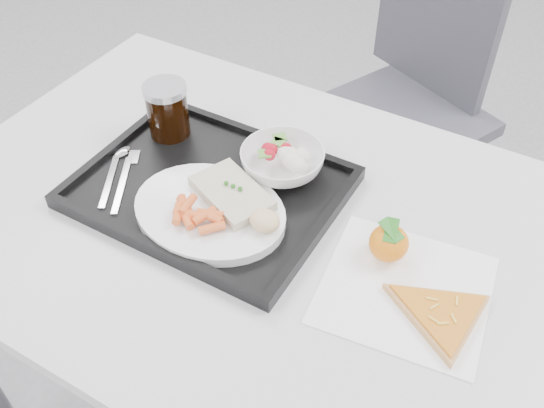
% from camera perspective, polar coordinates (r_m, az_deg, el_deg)
% --- Properties ---
extents(table, '(1.20, 0.80, 0.75)m').
position_cam_1_polar(table, '(1.09, -0.97, -3.78)').
color(table, '#A6A6A8').
rests_on(table, ground).
extents(chair, '(0.56, 0.57, 0.93)m').
position_cam_1_polar(chair, '(1.82, 13.20, 11.29)').
color(chair, '#3A3A41').
rests_on(chair, ground).
extents(tray, '(0.45, 0.35, 0.03)m').
position_cam_1_polar(tray, '(1.09, -5.87, 1.42)').
color(tray, black).
rests_on(tray, table).
extents(dinner_plate, '(0.27, 0.27, 0.02)m').
position_cam_1_polar(dinner_plate, '(1.03, -5.88, -0.72)').
color(dinner_plate, white).
rests_on(dinner_plate, tray).
extents(fish_fillet, '(0.17, 0.14, 0.03)m').
position_cam_1_polar(fish_fillet, '(1.03, -3.80, 1.02)').
color(fish_fillet, beige).
rests_on(fish_fillet, dinner_plate).
extents(bread_roll, '(0.06, 0.05, 0.03)m').
position_cam_1_polar(bread_roll, '(0.97, -0.69, -1.58)').
color(bread_roll, '#F2CB8A').
rests_on(bread_roll, dinner_plate).
extents(salad_bowl, '(0.15, 0.15, 0.05)m').
position_cam_1_polar(salad_bowl, '(1.10, 0.99, 4.02)').
color(salad_bowl, white).
rests_on(salad_bowl, tray).
extents(cola_glass, '(0.08, 0.08, 0.11)m').
position_cam_1_polar(cola_glass, '(1.19, -9.83, 8.80)').
color(cola_glass, black).
rests_on(cola_glass, tray).
extents(cutlery, '(0.12, 0.16, 0.01)m').
position_cam_1_polar(cutlery, '(1.15, -14.14, 3.18)').
color(cutlery, silver).
rests_on(cutlery, tray).
extents(napkin, '(0.28, 0.27, 0.00)m').
position_cam_1_polar(napkin, '(0.96, 12.39, -7.89)').
color(napkin, white).
rests_on(napkin, table).
extents(tangerine, '(0.07, 0.07, 0.07)m').
position_cam_1_polar(tangerine, '(0.98, 10.93, -3.60)').
color(tangerine, orange).
rests_on(tangerine, napkin).
extents(pizza_slice, '(0.21, 0.21, 0.02)m').
position_cam_1_polar(pizza_slice, '(0.94, 15.60, -10.00)').
color(pizza_slice, tan).
rests_on(pizza_slice, napkin).
extents(carrot_pile, '(0.11, 0.07, 0.02)m').
position_cam_1_polar(carrot_pile, '(1.00, -7.33, -0.90)').
color(carrot_pile, orange).
rests_on(carrot_pile, dinner_plate).
extents(salad_contents, '(0.09, 0.09, 0.03)m').
position_cam_1_polar(salad_contents, '(1.09, 1.39, 4.60)').
color(salad_contents, '#AB0F1D').
rests_on(salad_contents, salad_bowl).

